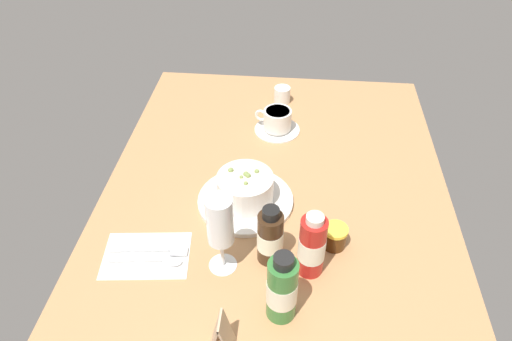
# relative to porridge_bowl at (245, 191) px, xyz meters

# --- Properties ---
(ground_plane) EXTENTS (1.10, 0.84, 0.03)m
(ground_plane) POSITION_rel_porridge_bowl_xyz_m (-0.06, 0.07, -0.05)
(ground_plane) COLOR #B27F51
(porridge_bowl) EXTENTS (0.23, 0.23, 0.09)m
(porridge_bowl) POSITION_rel_porridge_bowl_xyz_m (0.00, 0.00, 0.00)
(porridge_bowl) COLOR silver
(porridge_bowl) RESTS_ON ground_plane
(cutlery_setting) EXTENTS (0.14, 0.19, 0.01)m
(cutlery_setting) POSITION_rel_porridge_bowl_xyz_m (0.18, -0.19, -0.03)
(cutlery_setting) COLOR silver
(cutlery_setting) RESTS_ON ground_plane
(coffee_cup) EXTENTS (0.13, 0.13, 0.07)m
(coffee_cup) POSITION_rel_porridge_bowl_xyz_m (-0.30, 0.06, -0.01)
(coffee_cup) COLOR silver
(coffee_cup) RESTS_ON ground_plane
(creamer_jug) EXTENTS (0.06, 0.05, 0.06)m
(creamer_jug) POSITION_rel_porridge_bowl_xyz_m (-0.45, 0.06, -0.01)
(creamer_jug) COLOR silver
(creamer_jug) RESTS_ON ground_plane
(wine_glass) EXTENTS (0.06, 0.06, 0.19)m
(wine_glass) POSITION_rel_porridge_bowl_xyz_m (0.19, -0.03, 0.09)
(wine_glass) COLOR white
(wine_glass) RESTS_ON ground_plane
(jam_jar) EXTENTS (0.05, 0.05, 0.05)m
(jam_jar) POSITION_rel_porridge_bowl_xyz_m (0.11, 0.20, -0.01)
(jam_jar) COLOR #47260C
(jam_jar) RESTS_ON ground_plane
(sauce_bottle_red) EXTENTS (0.05, 0.05, 0.15)m
(sauce_bottle_red) POSITION_rel_porridge_bowl_xyz_m (0.18, 0.15, 0.04)
(sauce_bottle_red) COLOR #B21E19
(sauce_bottle_red) RESTS_ON ground_plane
(sauce_bottle_brown) EXTENTS (0.05, 0.05, 0.14)m
(sauce_bottle_brown) POSITION_rel_porridge_bowl_xyz_m (0.16, 0.07, 0.03)
(sauce_bottle_brown) COLOR #382314
(sauce_bottle_brown) RESTS_ON ground_plane
(sauce_bottle_green) EXTENTS (0.06, 0.06, 0.16)m
(sauce_bottle_green) POSITION_rel_porridge_bowl_xyz_m (0.29, 0.10, 0.04)
(sauce_bottle_green) COLOR #337233
(sauce_bottle_green) RESTS_ON ground_plane
(menu_card) EXTENTS (0.05, 0.04, 0.09)m
(menu_card) POSITION_rel_porridge_bowl_xyz_m (0.37, 0.00, 0.01)
(menu_card) COLOR tan
(menu_card) RESTS_ON ground_plane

